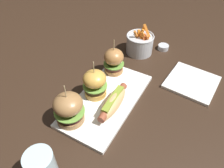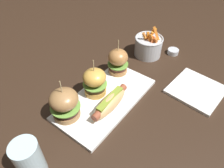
{
  "view_description": "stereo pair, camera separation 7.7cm",
  "coord_description": "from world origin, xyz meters",
  "px_view_note": "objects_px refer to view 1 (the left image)",
  "views": [
    {
      "loc": [
        -0.45,
        -0.28,
        0.58
      ],
      "look_at": [
        0.04,
        0.0,
        0.05
      ],
      "focal_mm": 34.26,
      "sensor_mm": 36.0,
      "label": 1
    },
    {
      "loc": [
        -0.41,
        -0.34,
        0.58
      ],
      "look_at": [
        0.04,
        0.0,
        0.05
      ],
      "focal_mm": 34.26,
      "sensor_mm": 36.0,
      "label": 2
    }
  ],
  "objects_px": {
    "platter_main": "(107,100)",
    "side_plate": "(192,82)",
    "hot_dog": "(113,102)",
    "fries_bucket": "(140,44)",
    "slider_center": "(96,83)",
    "slider_left": "(69,108)",
    "sauce_ramekin": "(163,47)",
    "slider_right": "(114,61)"
  },
  "relations": [
    {
      "from": "slider_center",
      "to": "fries_bucket",
      "type": "distance_m",
      "value": 0.34
    },
    {
      "from": "slider_left",
      "to": "slider_center",
      "type": "relative_size",
      "value": 1.03
    },
    {
      "from": "slider_left",
      "to": "side_plate",
      "type": "bearing_deg",
      "value": -38.02
    },
    {
      "from": "hot_dog",
      "to": "fries_bucket",
      "type": "height_order",
      "value": "fries_bucket"
    },
    {
      "from": "slider_left",
      "to": "sauce_ramekin",
      "type": "bearing_deg",
      "value": -12.16
    },
    {
      "from": "slider_right",
      "to": "sauce_ramekin",
      "type": "height_order",
      "value": "slider_right"
    },
    {
      "from": "platter_main",
      "to": "side_plate",
      "type": "relative_size",
      "value": 2.1
    },
    {
      "from": "slider_right",
      "to": "sauce_ramekin",
      "type": "bearing_deg",
      "value": -23.35
    },
    {
      "from": "slider_right",
      "to": "side_plate",
      "type": "height_order",
      "value": "slider_right"
    },
    {
      "from": "hot_dog",
      "to": "slider_left",
      "type": "distance_m",
      "value": 0.15
    },
    {
      "from": "hot_dog",
      "to": "slider_right",
      "type": "xyz_separation_m",
      "value": [
        0.17,
        0.09,
        0.03
      ]
    },
    {
      "from": "sauce_ramekin",
      "to": "slider_center",
      "type": "bearing_deg",
      "value": 164.83
    },
    {
      "from": "platter_main",
      "to": "slider_left",
      "type": "distance_m",
      "value": 0.16
    },
    {
      "from": "fries_bucket",
      "to": "slider_center",
      "type": "bearing_deg",
      "value": 176.23
    },
    {
      "from": "slider_left",
      "to": "sauce_ramekin",
      "type": "height_order",
      "value": "slider_left"
    },
    {
      "from": "slider_center",
      "to": "platter_main",
      "type": "bearing_deg",
      "value": -94.79
    },
    {
      "from": "slider_right",
      "to": "sauce_ramekin",
      "type": "distance_m",
      "value": 0.31
    },
    {
      "from": "slider_center",
      "to": "fries_bucket",
      "type": "bearing_deg",
      "value": -3.77
    },
    {
      "from": "fries_bucket",
      "to": "side_plate",
      "type": "distance_m",
      "value": 0.29
    },
    {
      "from": "slider_left",
      "to": "fries_bucket",
      "type": "distance_m",
      "value": 0.49
    },
    {
      "from": "slider_left",
      "to": "slider_center",
      "type": "bearing_deg",
      "value": -2.99
    },
    {
      "from": "sauce_ramekin",
      "to": "hot_dog",
      "type": "bearing_deg",
      "value": 176.86
    },
    {
      "from": "slider_left",
      "to": "side_plate",
      "type": "xyz_separation_m",
      "value": [
        0.39,
        -0.3,
        -0.06
      ]
    },
    {
      "from": "slider_left",
      "to": "slider_center",
      "type": "height_order",
      "value": "slider_left"
    },
    {
      "from": "slider_center",
      "to": "slider_right",
      "type": "height_order",
      "value": "slider_right"
    },
    {
      "from": "platter_main",
      "to": "slider_right",
      "type": "height_order",
      "value": "slider_right"
    },
    {
      "from": "hot_dog",
      "to": "slider_right",
      "type": "height_order",
      "value": "slider_right"
    },
    {
      "from": "slider_center",
      "to": "slider_right",
      "type": "relative_size",
      "value": 0.99
    },
    {
      "from": "hot_dog",
      "to": "side_plate",
      "type": "relative_size",
      "value": 0.97
    },
    {
      "from": "sauce_ramekin",
      "to": "platter_main",
      "type": "bearing_deg",
      "value": 171.17
    },
    {
      "from": "side_plate",
      "to": "slider_center",
      "type": "bearing_deg",
      "value": 129.57
    },
    {
      "from": "platter_main",
      "to": "hot_dog",
      "type": "relative_size",
      "value": 2.16
    },
    {
      "from": "hot_dog",
      "to": "fries_bucket",
      "type": "xyz_separation_m",
      "value": [
        0.37,
        0.07,
        0.01
      ]
    },
    {
      "from": "slider_left",
      "to": "slider_right",
      "type": "bearing_deg",
      "value": -0.43
    },
    {
      "from": "sauce_ramekin",
      "to": "side_plate",
      "type": "height_order",
      "value": "sauce_ramekin"
    },
    {
      "from": "slider_left",
      "to": "side_plate",
      "type": "height_order",
      "value": "slider_left"
    },
    {
      "from": "platter_main",
      "to": "slider_left",
      "type": "bearing_deg",
      "value": 158.26
    },
    {
      "from": "sauce_ramekin",
      "to": "side_plate",
      "type": "distance_m",
      "value": 0.25
    },
    {
      "from": "platter_main",
      "to": "slider_right",
      "type": "xyz_separation_m",
      "value": [
        0.15,
        0.05,
        0.06
      ]
    },
    {
      "from": "platter_main",
      "to": "slider_left",
      "type": "height_order",
      "value": "slider_left"
    },
    {
      "from": "slider_left",
      "to": "sauce_ramekin",
      "type": "relative_size",
      "value": 3.02
    },
    {
      "from": "slider_center",
      "to": "sauce_ramekin",
      "type": "xyz_separation_m",
      "value": [
        0.42,
        -0.11,
        -0.05
      ]
    }
  ]
}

